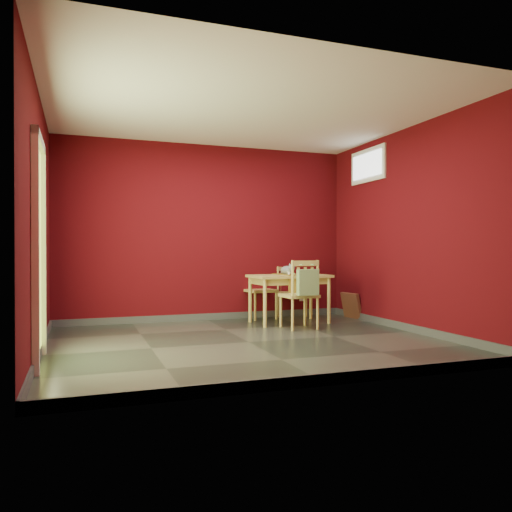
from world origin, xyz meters
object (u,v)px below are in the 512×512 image
object	(u,v)px
dining_table	(289,281)
cat	(287,269)
chair_near	(300,294)
tote_bag	(308,282)
picture_frame	(351,306)
chair_far_right	(290,291)
chair_far_left	(259,288)

from	to	relation	value
dining_table	cat	world-z (taller)	cat
chair_near	cat	size ratio (longest dim) A/B	2.56
dining_table	tote_bag	distance (m)	0.79
cat	tote_bag	bearing A→B (deg)	-90.92
picture_frame	cat	bearing A→B (deg)	-175.00
chair_far_right	picture_frame	xyz separation A→B (m)	(0.82, -0.53, -0.21)
tote_bag	chair_far_right	bearing A→B (deg)	75.26
chair_far_left	chair_near	world-z (taller)	chair_near
dining_table	chair_far_left	size ratio (longest dim) A/B	1.27
chair_far_right	chair_near	world-z (taller)	chair_near
chair_far_left	chair_near	distance (m)	1.22
chair_far_right	chair_near	distance (m)	1.28
dining_table	chair_far_left	distance (m)	0.70
dining_table	picture_frame	bearing A→B (deg)	6.92
dining_table	chair_far_right	distance (m)	0.76
chair_near	tote_bag	xyz separation A→B (m)	(0.01, -0.22, 0.17)
chair_far_right	tote_bag	bearing A→B (deg)	-104.74
chair_far_left	picture_frame	world-z (taller)	chair_far_left
dining_table	picture_frame	size ratio (longest dim) A/B	2.81
chair_far_right	cat	world-z (taller)	cat
chair_near	chair_far_left	bearing A→B (deg)	97.76
picture_frame	chair_near	bearing A→B (deg)	-149.85
chair_far_left	chair_far_right	distance (m)	0.55
cat	chair_far_left	bearing A→B (deg)	113.60
chair_far_right	chair_near	xyz separation A→B (m)	(-0.39, -1.22, 0.07)
dining_table	chair_far_right	world-z (taller)	chair_far_right
chair_near	chair_far_right	bearing A→B (deg)	72.50
chair_near	picture_frame	bearing A→B (deg)	30.15
chair_far_right	picture_frame	world-z (taller)	chair_far_right
dining_table	chair_near	xyz separation A→B (m)	(-0.08, -0.56, -0.14)
tote_bag	cat	size ratio (longest dim) A/B	1.12
dining_table	chair_far_right	xyz separation A→B (m)	(0.31, 0.66, -0.21)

